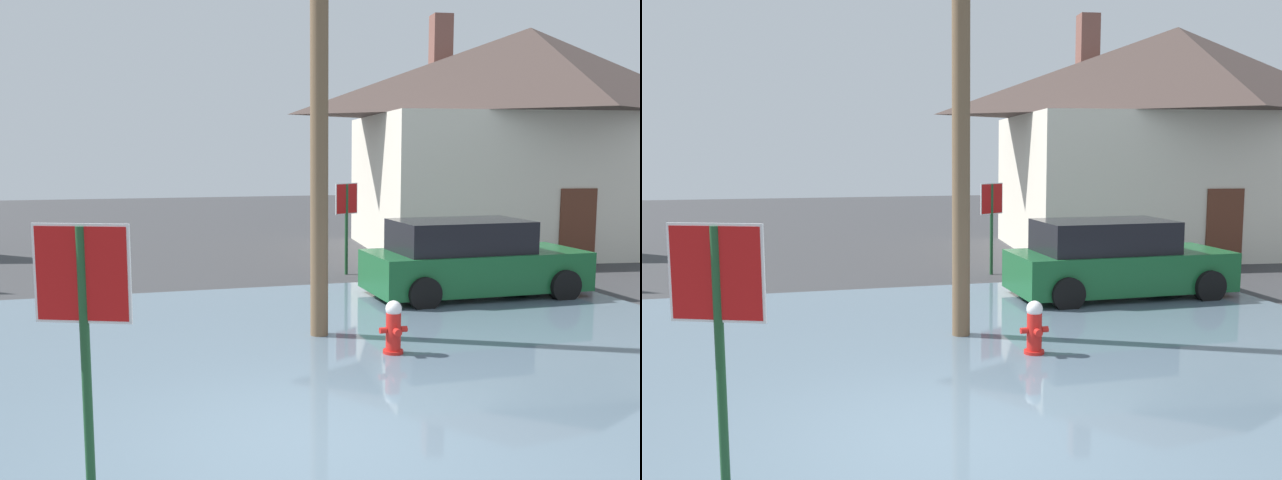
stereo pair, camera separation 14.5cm
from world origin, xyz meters
TOP-DOWN VIEW (x-y plane):
  - ground_plane at (0.00, 0.00)m, footprint 80.00×80.00m
  - flood_puddle at (1.10, 2.83)m, footprint 12.94×10.26m
  - stop_sign_near at (-2.05, -0.63)m, footprint 0.77×0.31m
  - fire_hydrant at (1.91, 2.58)m, footprint 0.41×0.35m
  - utility_pole at (1.14, 3.83)m, footprint 1.60×0.28m
  - stop_sign_far at (3.27, 9.27)m, footprint 0.65×0.38m
  - house at (9.93, 12.34)m, footprint 11.04×8.01m
  - parked_car at (4.90, 6.07)m, footprint 4.40×2.02m

SIDE VIEW (x-z plane):
  - ground_plane at x=0.00m, z-range -0.10..0.00m
  - flood_puddle at x=1.10m, z-range 0.00..0.05m
  - fire_hydrant at x=1.91m, z-range -0.01..0.81m
  - parked_car at x=4.90m, z-range -0.03..1.55m
  - stop_sign_far at x=3.27m, z-range 0.47..2.67m
  - stop_sign_near at x=-2.05m, z-range 0.51..2.86m
  - house at x=9.93m, z-range -0.13..7.01m
  - utility_pole at x=1.14m, z-range 0.17..7.81m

